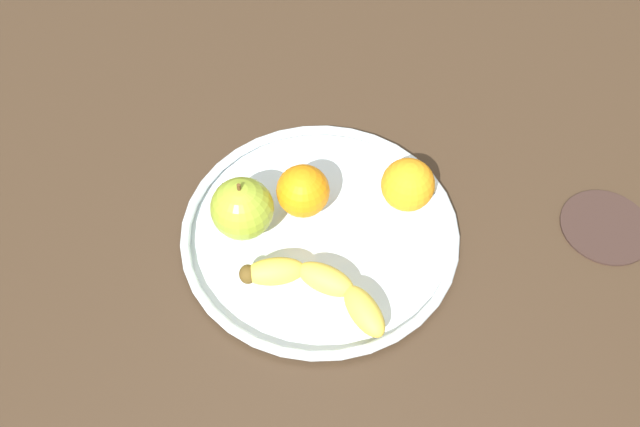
{
  "coord_description": "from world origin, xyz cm",
  "views": [
    {
      "loc": [
        -11.85,
        45.36,
        71.74
      ],
      "look_at": [
        0.0,
        0.0,
        4.8
      ],
      "focal_mm": 39.23,
      "sensor_mm": 36.0,
      "label": 1
    }
  ],
  "objects_px": {
    "fruit_bowl": "(320,232)",
    "apple": "(242,209)",
    "orange_front_right": "(408,185)",
    "ambient_coaster": "(606,226)",
    "banana": "(318,286)",
    "orange_center": "(303,191)"
  },
  "relations": [
    {
      "from": "fruit_bowl",
      "to": "orange_center",
      "type": "height_order",
      "value": "orange_center"
    },
    {
      "from": "banana",
      "to": "orange_front_right",
      "type": "height_order",
      "value": "orange_front_right"
    },
    {
      "from": "fruit_bowl",
      "to": "orange_front_right",
      "type": "xyz_separation_m",
      "value": [
        -0.09,
        -0.07,
        0.04
      ]
    },
    {
      "from": "orange_front_right",
      "to": "ambient_coaster",
      "type": "bearing_deg",
      "value": -171.76
    },
    {
      "from": "fruit_bowl",
      "to": "apple",
      "type": "relative_size",
      "value": 4.09
    },
    {
      "from": "orange_center",
      "to": "orange_front_right",
      "type": "height_order",
      "value": "same"
    },
    {
      "from": "orange_center",
      "to": "orange_front_right",
      "type": "bearing_deg",
      "value": -161.22
    },
    {
      "from": "banana",
      "to": "orange_front_right",
      "type": "relative_size",
      "value": 2.85
    },
    {
      "from": "apple",
      "to": "ambient_coaster",
      "type": "relative_size",
      "value": 0.74
    },
    {
      "from": "apple",
      "to": "orange_front_right",
      "type": "distance_m",
      "value": 0.2
    },
    {
      "from": "apple",
      "to": "ambient_coaster",
      "type": "height_order",
      "value": "apple"
    },
    {
      "from": "fruit_bowl",
      "to": "ambient_coaster",
      "type": "distance_m",
      "value": 0.35
    },
    {
      "from": "fruit_bowl",
      "to": "ambient_coaster",
      "type": "relative_size",
      "value": 3.02
    },
    {
      "from": "fruit_bowl",
      "to": "apple",
      "type": "xyz_separation_m",
      "value": [
        0.09,
        0.02,
        0.05
      ]
    },
    {
      "from": "ambient_coaster",
      "to": "banana",
      "type": "bearing_deg",
      "value": 30.61
    },
    {
      "from": "orange_center",
      "to": "orange_front_right",
      "type": "relative_size",
      "value": 0.99
    },
    {
      "from": "apple",
      "to": "ambient_coaster",
      "type": "distance_m",
      "value": 0.45
    },
    {
      "from": "banana",
      "to": "fruit_bowl",
      "type": "bearing_deg",
      "value": -64.83
    },
    {
      "from": "apple",
      "to": "orange_front_right",
      "type": "xyz_separation_m",
      "value": [
        -0.18,
        -0.09,
        -0.0
      ]
    },
    {
      "from": "fruit_bowl",
      "to": "apple",
      "type": "height_order",
      "value": "apple"
    },
    {
      "from": "apple",
      "to": "orange_front_right",
      "type": "bearing_deg",
      "value": -154.25
    },
    {
      "from": "banana",
      "to": "apple",
      "type": "distance_m",
      "value": 0.13
    }
  ]
}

